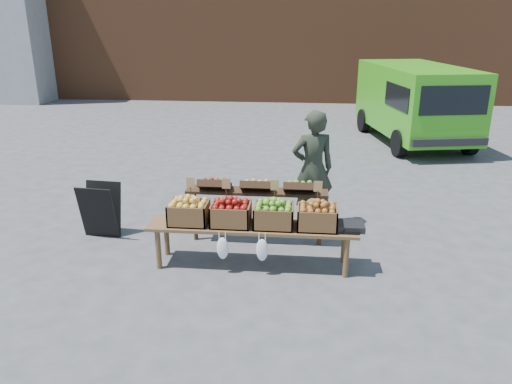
# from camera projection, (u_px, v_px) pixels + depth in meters

# --- Properties ---
(ground) EXTENTS (80.00, 80.00, 0.00)m
(ground) POSITION_uv_depth(u_px,v_px,m) (315.00, 260.00, 6.74)
(ground) COLOR #4B4B4D
(delivery_van) EXTENTS (2.82, 4.66, 1.95)m
(delivery_van) POSITION_uv_depth(u_px,v_px,m) (414.00, 105.00, 12.76)
(delivery_van) COLOR #36A019
(delivery_van) RESTS_ON ground
(vendor) EXTENTS (0.75, 0.60, 1.81)m
(vendor) POSITION_uv_depth(u_px,v_px,m) (313.00, 169.00, 7.63)
(vendor) COLOR #262C20
(vendor) RESTS_ON ground
(chalkboard_sign) EXTENTS (0.57, 0.34, 0.83)m
(chalkboard_sign) POSITION_uv_depth(u_px,v_px,m) (100.00, 210.00, 7.34)
(chalkboard_sign) COLOR black
(chalkboard_sign) RESTS_ON ground
(back_table) EXTENTS (2.10, 0.44, 1.04)m
(back_table) POSITION_uv_depth(u_px,v_px,m) (257.00, 209.00, 7.11)
(back_table) COLOR #342013
(back_table) RESTS_ON ground
(display_bench) EXTENTS (2.70, 0.56, 0.57)m
(display_bench) POSITION_uv_depth(u_px,v_px,m) (252.00, 245.00, 6.51)
(display_bench) COLOR brown
(display_bench) RESTS_ON ground
(crate_golden_apples) EXTENTS (0.50, 0.40, 0.28)m
(crate_golden_apples) POSITION_uv_depth(u_px,v_px,m) (189.00, 213.00, 6.44)
(crate_golden_apples) COLOR gold
(crate_golden_apples) RESTS_ON display_bench
(crate_russet_pears) EXTENTS (0.50, 0.40, 0.28)m
(crate_russet_pears) POSITION_uv_depth(u_px,v_px,m) (231.00, 214.00, 6.39)
(crate_russet_pears) COLOR #69000D
(crate_russet_pears) RESTS_ON display_bench
(crate_red_apples) EXTENTS (0.50, 0.40, 0.28)m
(crate_red_apples) POSITION_uv_depth(u_px,v_px,m) (274.00, 216.00, 6.34)
(crate_red_apples) COLOR #4D8522
(crate_red_apples) RESTS_ON display_bench
(crate_green_apples) EXTENTS (0.50, 0.40, 0.28)m
(crate_green_apples) POSITION_uv_depth(u_px,v_px,m) (317.00, 218.00, 6.29)
(crate_green_apples) COLOR #925E20
(crate_green_apples) RESTS_ON display_bench
(weighing_scale) EXTENTS (0.34, 0.30, 0.08)m
(weighing_scale) POSITION_uv_depth(u_px,v_px,m) (351.00, 226.00, 6.29)
(weighing_scale) COLOR black
(weighing_scale) RESTS_ON display_bench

